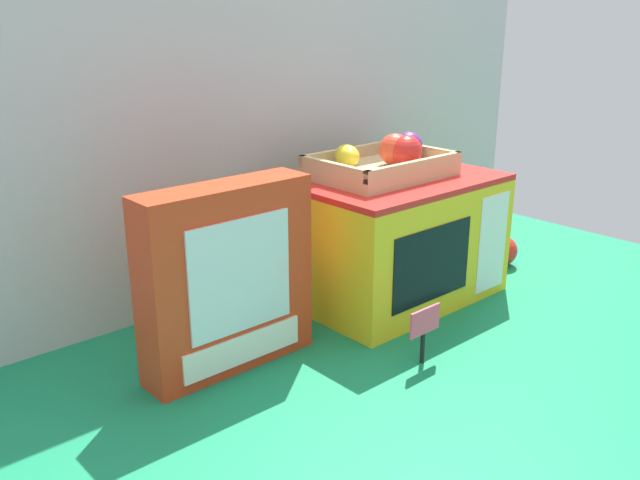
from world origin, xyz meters
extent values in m
plane|color=#147A4C|center=(0.00, 0.00, 0.00)|extent=(1.70, 1.70, 0.00)
cube|color=#B7BABF|center=(0.00, 0.24, 0.37)|extent=(1.61, 0.03, 0.75)
cube|color=yellow|center=(0.14, 0.00, 0.12)|extent=(0.41, 0.27, 0.24)
cube|color=red|center=(0.14, 0.00, 0.25)|extent=(0.41, 0.27, 0.01)
cube|color=black|center=(0.09, -0.14, 0.12)|extent=(0.21, 0.01, 0.14)
cube|color=white|center=(0.28, -0.14, 0.12)|extent=(0.09, 0.01, 0.20)
cube|color=tan|center=(0.12, 0.03, 0.26)|extent=(0.27, 0.19, 0.02)
cube|color=tan|center=(0.12, -0.06, 0.29)|extent=(0.27, 0.01, 0.02)
cube|color=tan|center=(0.12, 0.12, 0.29)|extent=(0.27, 0.01, 0.02)
cube|color=tan|center=(-0.01, 0.03, 0.29)|extent=(0.01, 0.19, 0.02)
cube|color=tan|center=(0.25, 0.03, 0.29)|extent=(0.01, 0.19, 0.02)
ellipsoid|color=yellow|center=(0.06, 0.07, 0.29)|extent=(0.06, 0.08, 0.04)
sphere|color=#72287F|center=(0.21, 0.04, 0.30)|extent=(0.06, 0.06, 0.06)
sphere|color=red|center=(0.15, -0.01, 0.30)|extent=(0.06, 0.06, 0.06)
sphere|color=#E04228|center=(0.14, 0.01, 0.30)|extent=(0.06, 0.06, 0.06)
cube|color=red|center=(-0.28, -0.02, 0.15)|extent=(0.30, 0.08, 0.31)
cube|color=silver|center=(-0.28, -0.06, 0.17)|extent=(0.19, 0.00, 0.19)
cube|color=white|center=(-0.28, -0.06, 0.04)|extent=(0.22, 0.00, 0.05)
cylinder|color=black|center=(-0.04, -0.23, 0.03)|extent=(0.01, 0.01, 0.06)
cube|color=#F44C6B|center=(-0.04, -0.23, 0.08)|extent=(0.07, 0.00, 0.05)
sphere|color=red|center=(0.46, -0.04, 0.04)|extent=(0.07, 0.07, 0.07)
camera|label=1|loc=(-0.84, -0.87, 0.56)|focal=38.04mm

